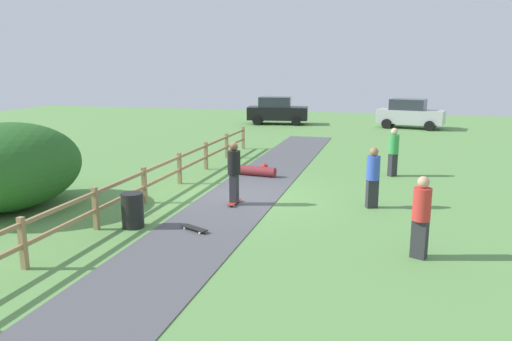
{
  "coord_description": "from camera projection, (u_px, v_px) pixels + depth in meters",
  "views": [
    {
      "loc": [
        4.44,
        -14.29,
        4.06
      ],
      "look_at": [
        0.63,
        -0.4,
        1.0
      ],
      "focal_mm": 34.68,
      "sensor_mm": 36.0,
      "label": 1
    }
  ],
  "objects": [
    {
      "name": "skateboard_loose",
      "position": [
        194.0,
        228.0,
        12.34
      ],
      "size": [
        0.81,
        0.53,
        0.08
      ],
      "color": "black",
      "rests_on": "asphalt_path"
    },
    {
      "name": "bystander_green",
      "position": [
        393.0,
        150.0,
        18.36
      ],
      "size": [
        0.53,
        0.53,
        1.82
      ],
      "color": "#2D2D33",
      "rests_on": "ground_plane"
    },
    {
      "name": "skater_riding",
      "position": [
        234.0,
        170.0,
        14.51
      ],
      "size": [
        0.38,
        0.8,
        1.86
      ],
      "color": "#B23326",
      "rests_on": "asphalt_path"
    },
    {
      "name": "skater_fallen",
      "position": [
        257.0,
        171.0,
        18.54
      ],
      "size": [
        1.5,
        1.24,
        0.36
      ],
      "color": "maroon",
      "rests_on": "asphalt_path"
    },
    {
      "name": "ground_plane",
      "position": [
        240.0,
        198.0,
        15.47
      ],
      "size": [
        60.0,
        60.0,
        0.0
      ],
      "primitive_type": "plane",
      "color": "#60934C"
    },
    {
      "name": "parked_car_black",
      "position": [
        277.0,
        111.0,
        34.89
      ],
      "size": [
        4.39,
        2.44,
        1.92
      ],
      "color": "black",
      "rests_on": "ground_plane"
    },
    {
      "name": "parked_car_silver",
      "position": [
        410.0,
        114.0,
        32.58
      ],
      "size": [
        4.46,
        2.63,
        1.92
      ],
      "color": "#B7B7BC",
      "rests_on": "ground_plane"
    },
    {
      "name": "bystander_red",
      "position": [
        421.0,
        213.0,
        10.45
      ],
      "size": [
        0.5,
        0.5,
        1.81
      ],
      "color": "#2D2D33",
      "rests_on": "ground_plane"
    },
    {
      "name": "trash_bin",
      "position": [
        133.0,
        210.0,
        12.6
      ],
      "size": [
        0.56,
        0.56,
        0.9
      ],
      "primitive_type": "cylinder",
      "color": "black",
      "rests_on": "ground_plane"
    },
    {
      "name": "wooden_fence",
      "position": [
        163.0,
        173.0,
        16.01
      ],
      "size": [
        0.12,
        18.12,
        1.1
      ],
      "color": "#997A51",
      "rests_on": "ground_plane"
    },
    {
      "name": "bystander_blue",
      "position": [
        373.0,
        175.0,
        14.23
      ],
      "size": [
        0.51,
        0.51,
        1.78
      ],
      "color": "#2D2D33",
      "rests_on": "ground_plane"
    },
    {
      "name": "bush_large",
      "position": [
        7.0,
        166.0,
        14.14
      ],
      "size": [
        3.83,
        4.59,
        2.49
      ],
      "primitive_type": "ellipsoid",
      "color": "#286023",
      "rests_on": "ground_plane"
    },
    {
      "name": "asphalt_path",
      "position": [
        240.0,
        198.0,
        15.47
      ],
      "size": [
        2.4,
        28.0,
        0.02
      ],
      "primitive_type": "cube",
      "color": "#515156",
      "rests_on": "ground_plane"
    }
  ]
}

